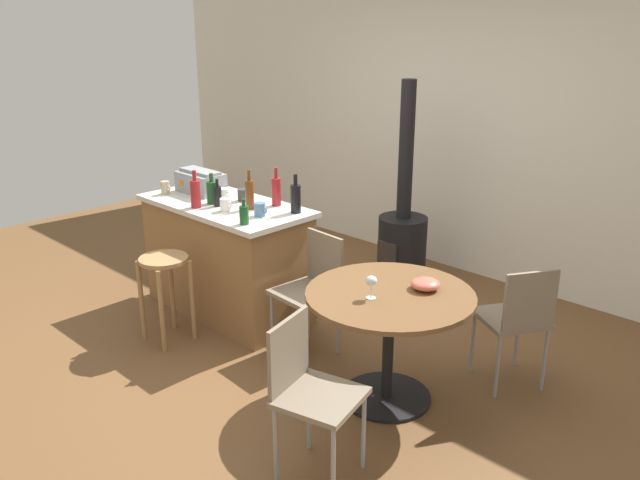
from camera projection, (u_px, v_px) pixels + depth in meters
name	position (u px, v px, depth m)	size (l,w,h in m)	color
ground_plane	(273.00, 348.00, 4.82)	(8.80, 8.80, 0.00)	brown
back_wall	(461.00, 128.00, 6.00)	(8.00, 0.10, 2.70)	silver
kitchen_island	(227.00, 258.00, 5.29)	(1.47, 0.71, 0.93)	olive
wooden_stool	(165.00, 279.00, 4.80)	(0.36, 0.36, 0.66)	#A37A4C
dining_table	(389.00, 318.00, 4.01)	(1.04, 1.04, 0.74)	black
folding_chair_near	(309.00, 386.00, 3.35)	(0.49, 0.49, 0.88)	#7F705B
folding_chair_far	(518.00, 316.00, 4.17)	(0.55, 0.55, 0.86)	#7F705B
folding_chair_left	(312.00, 284.00, 4.63)	(0.43, 0.43, 0.88)	#7F705B
wood_stove	(402.00, 236.00, 5.86)	(0.44, 0.45, 1.83)	black
toolbox	(201.00, 182.00, 5.42)	(0.41, 0.26, 0.19)	gray
bottle_0	(250.00, 194.00, 4.94)	(0.07, 0.07, 0.31)	#603314
bottle_1	(218.00, 196.00, 5.03)	(0.06, 0.06, 0.22)	black
bottle_2	(276.00, 191.00, 5.04)	(0.07, 0.07, 0.30)	maroon
bottle_3	(212.00, 192.00, 5.10)	(0.08, 0.08, 0.24)	#194C23
bottle_4	(296.00, 198.00, 4.85)	(0.08, 0.08, 0.30)	black
bottle_5	(244.00, 215.00, 4.60)	(0.07, 0.07, 0.19)	#194C23
bottle_6	(195.00, 193.00, 4.98)	(0.08, 0.08, 0.29)	maroon
cup_0	(260.00, 209.00, 4.79)	(0.12, 0.09, 0.10)	#4C7099
cup_1	(224.00, 194.00, 5.24)	(0.12, 0.08, 0.08)	white
cup_2	(243.00, 195.00, 5.19)	(0.12, 0.09, 0.10)	#383838
cup_3	(165.00, 188.00, 5.38)	(0.11, 0.07, 0.11)	tan
cup_4	(225.00, 205.00, 4.91)	(0.12, 0.08, 0.10)	white
wine_glass	(371.00, 282.00, 3.84)	(0.07, 0.07, 0.14)	silver
serving_bowl	(425.00, 284.00, 3.99)	(0.18, 0.18, 0.07)	#DB6651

